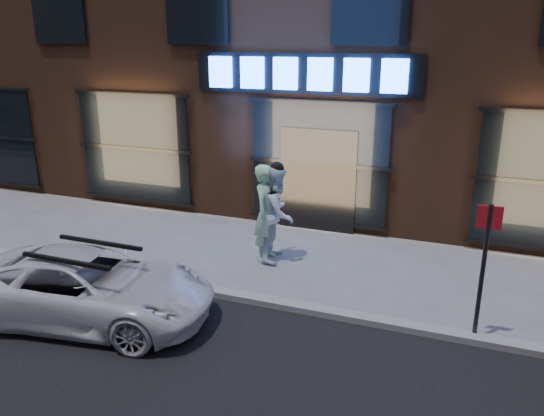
{
  "coord_description": "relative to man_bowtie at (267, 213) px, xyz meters",
  "views": [
    {
      "loc": [
        3.23,
        -7.57,
        4.36
      ],
      "look_at": [
        -0.25,
        1.6,
        1.2
      ],
      "focal_mm": 35.0,
      "sensor_mm": 36.0,
      "label": 1
    }
  ],
  "objects": [
    {
      "name": "storefront_building",
      "position": [
        0.46,
        6.15,
        4.15
      ],
      "size": [
        30.2,
        8.28,
        10.3
      ],
      "color": "#54301E",
      "rests_on": "ground"
    },
    {
      "name": "curb",
      "position": [
        0.46,
        -1.84,
        -0.94
      ],
      "size": [
        60.0,
        0.25,
        0.12
      ],
      "primitive_type": "cube",
      "color": "gray",
      "rests_on": "ground"
    },
    {
      "name": "man_bowtie",
      "position": [
        0.0,
        0.0,
        0.0
      ],
      "size": [
        0.53,
        0.76,
        1.99
      ],
      "primitive_type": "imported",
      "rotation": [
        0.0,
        0.0,
        1.5
      ],
      "color": "#B1E9C1",
      "rests_on": "ground"
    },
    {
      "name": "white_suv",
      "position": [
        -1.79,
        -3.29,
        -0.43
      ],
      "size": [
        4.29,
        2.47,
        1.13
      ],
      "primitive_type": "imported",
      "rotation": [
        0.0,
        0.0,
        1.72
      ],
      "color": "silver",
      "rests_on": "ground"
    },
    {
      "name": "man_cap",
      "position": [
        0.17,
        0.11,
        -0.02
      ],
      "size": [
        0.86,
        1.04,
        1.95
      ],
      "primitive_type": "imported",
      "rotation": [
        0.0,
        0.0,
        1.7
      ],
      "color": "white",
      "rests_on": "ground"
    },
    {
      "name": "ground",
      "position": [
        0.46,
        -1.84,
        -1.0
      ],
      "size": [
        90.0,
        90.0,
        0.0
      ],
      "primitive_type": "plane",
      "color": "slate",
      "rests_on": "ground"
    },
    {
      "name": "sign_post",
      "position": [
        4.05,
        -1.74,
        0.3
      ],
      "size": [
        0.34,
        0.07,
        2.14
      ],
      "rotation": [
        0.0,
        0.0,
        0.04
      ],
      "color": "#262628",
      "rests_on": "ground"
    }
  ]
}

